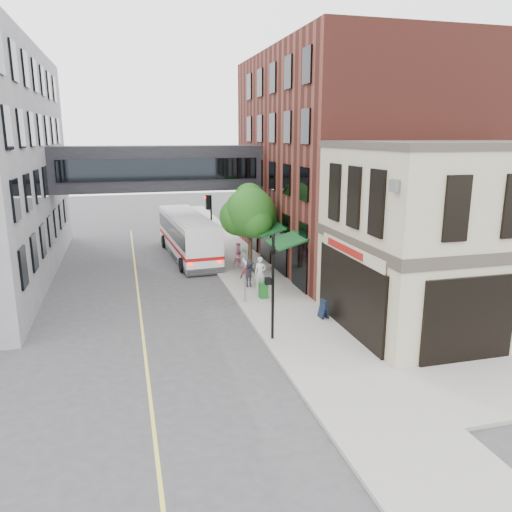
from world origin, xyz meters
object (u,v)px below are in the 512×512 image
pedestrian_a (260,273)px  sandwich_board (323,309)px  newspaper_box (263,290)px  pedestrian_b (239,256)px  pedestrian_c (249,273)px  bus (188,234)px

pedestrian_a → sandwich_board: bearing=-52.0°
pedestrian_a → newspaper_box: 1.79m
pedestrian_b → pedestrian_c: (-0.38, -4.18, -0.03)m
sandwich_board → pedestrian_b: bearing=95.3°
pedestrian_a → pedestrian_b: bearing=112.8°
pedestrian_b → pedestrian_c: bearing=-102.0°
bus → newspaper_box: size_ratio=13.25×
bus → pedestrian_c: bus is taller
pedestrian_b → newspaper_box: (-0.11, -6.31, -0.41)m
bus → newspaper_box: bus is taller
sandwich_board → pedestrian_a: bearing=102.2°
bus → pedestrian_b: (2.74, -4.70, -0.70)m
bus → pedestrian_a: size_ratio=6.21×
pedestrian_c → sandwich_board: 6.21m
bus → sandwich_board: bus is taller
pedestrian_b → bus: bearing=113.4°
pedestrian_b → newspaper_box: 6.33m
newspaper_box → sandwich_board: size_ratio=0.95×
newspaper_box → bus: bearing=98.8°
pedestrian_c → bus: bearing=107.4°
bus → pedestrian_c: 9.22m
bus → pedestrian_c: bearing=-75.1°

